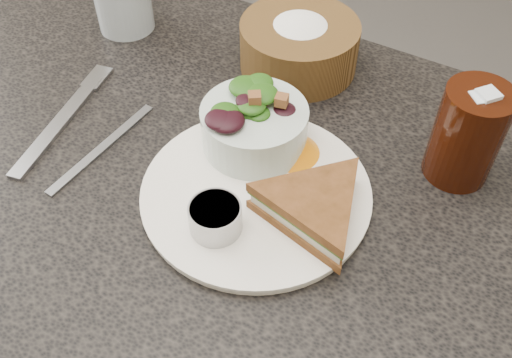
{
  "coord_description": "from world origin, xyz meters",
  "views": [
    {
      "loc": [
        0.28,
        -0.36,
        1.25
      ],
      "look_at": [
        0.07,
        0.0,
        0.78
      ],
      "focal_mm": 40.0,
      "sensor_mm": 36.0,
      "label": 1
    }
  ],
  "objects_px": {
    "sandwich": "(315,208)",
    "bread_basket": "(299,38)",
    "dining_table": "(220,326)",
    "salad_bowl": "(254,121)",
    "dinner_plate": "(256,193)",
    "cola_glass": "(469,131)",
    "dressing_ramekin": "(215,218)"
  },
  "relations": [
    {
      "from": "salad_bowl",
      "to": "bread_basket",
      "type": "height_order",
      "value": "bread_basket"
    },
    {
      "from": "dining_table",
      "to": "dressing_ramekin",
      "type": "distance_m",
      "value": 0.41
    },
    {
      "from": "dinner_plate",
      "to": "sandwich",
      "type": "bearing_deg",
      "value": -3.26
    },
    {
      "from": "dinner_plate",
      "to": "bread_basket",
      "type": "relative_size",
      "value": 1.57
    },
    {
      "from": "sandwich",
      "to": "dressing_ramekin",
      "type": "xyz_separation_m",
      "value": [
        -0.08,
        -0.06,
        -0.0
      ]
    },
    {
      "from": "salad_bowl",
      "to": "cola_glass",
      "type": "distance_m",
      "value": 0.24
    },
    {
      "from": "dinner_plate",
      "to": "cola_glass",
      "type": "xyz_separation_m",
      "value": [
        0.18,
        0.15,
        0.06
      ]
    },
    {
      "from": "dining_table",
      "to": "dinner_plate",
      "type": "distance_m",
      "value": 0.39
    },
    {
      "from": "dining_table",
      "to": "bread_basket",
      "type": "xyz_separation_m",
      "value": [
        -0.0,
        0.24,
        0.42
      ]
    },
    {
      "from": "bread_basket",
      "to": "sandwich",
      "type": "bearing_deg",
      "value": -59.12
    },
    {
      "from": "cola_glass",
      "to": "dining_table",
      "type": "bearing_deg",
      "value": -147.97
    },
    {
      "from": "dinner_plate",
      "to": "bread_basket",
      "type": "height_order",
      "value": "bread_basket"
    },
    {
      "from": "sandwich",
      "to": "dining_table",
      "type": "bearing_deg",
      "value": -167.95
    },
    {
      "from": "dinner_plate",
      "to": "sandwich",
      "type": "relative_size",
      "value": 1.73
    },
    {
      "from": "dining_table",
      "to": "cola_glass",
      "type": "xyz_separation_m",
      "value": [
        0.25,
        0.16,
        0.44
      ]
    },
    {
      "from": "dinner_plate",
      "to": "salad_bowl",
      "type": "xyz_separation_m",
      "value": [
        -0.04,
        0.06,
        0.04
      ]
    },
    {
      "from": "sandwich",
      "to": "bread_basket",
      "type": "distance_m",
      "value": 0.28
    },
    {
      "from": "dining_table",
      "to": "dinner_plate",
      "type": "height_order",
      "value": "dinner_plate"
    },
    {
      "from": "dining_table",
      "to": "sandwich",
      "type": "distance_m",
      "value": 0.43
    },
    {
      "from": "dressing_ramekin",
      "to": "cola_glass",
      "type": "height_order",
      "value": "cola_glass"
    },
    {
      "from": "dining_table",
      "to": "salad_bowl",
      "type": "relative_size",
      "value": 7.92
    },
    {
      "from": "dining_table",
      "to": "sandwich",
      "type": "xyz_separation_m",
      "value": [
        0.14,
        -0.0,
        0.41
      ]
    },
    {
      "from": "sandwich",
      "to": "cola_glass",
      "type": "relative_size",
      "value": 1.14
    },
    {
      "from": "dining_table",
      "to": "cola_glass",
      "type": "relative_size",
      "value": 7.68
    },
    {
      "from": "dinner_plate",
      "to": "cola_glass",
      "type": "bearing_deg",
      "value": 40.12
    },
    {
      "from": "dining_table",
      "to": "cola_glass",
      "type": "height_order",
      "value": "cola_glass"
    },
    {
      "from": "salad_bowl",
      "to": "dressing_ramekin",
      "type": "xyz_separation_m",
      "value": [
        0.03,
        -0.13,
        -0.02
      ]
    },
    {
      "from": "dining_table",
      "to": "bread_basket",
      "type": "height_order",
      "value": "bread_basket"
    },
    {
      "from": "dressing_ramekin",
      "to": "cola_glass",
      "type": "xyz_separation_m",
      "value": [
        0.19,
        0.22,
        0.04
      ]
    },
    {
      "from": "salad_bowl",
      "to": "dressing_ramekin",
      "type": "relative_size",
      "value": 2.25
    },
    {
      "from": "dressing_ramekin",
      "to": "cola_glass",
      "type": "distance_m",
      "value": 0.29
    },
    {
      "from": "sandwich",
      "to": "cola_glass",
      "type": "bearing_deg",
      "value": 68.07
    }
  ]
}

